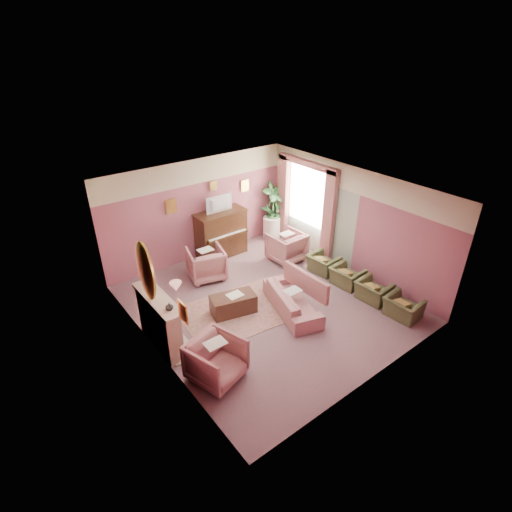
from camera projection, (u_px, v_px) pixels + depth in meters
floor at (267, 304)px, 9.44m from camera, size 5.50×6.00×0.01m
ceiling at (268, 191)px, 8.09m from camera, size 5.50×6.00×0.01m
wall_back at (198, 210)px, 10.84m from camera, size 5.50×0.02×2.80m
wall_front at (380, 319)px, 6.69m from camera, size 5.50×0.02×2.80m
wall_left at (151, 295)px, 7.30m from camera, size 0.02×6.00×2.80m
wall_right at (351, 221)px, 10.23m from camera, size 0.02×6.00×2.80m
picture_rail_band at (195, 172)px, 10.32m from camera, size 5.50×0.01×0.65m
stripe_panel at (313, 216)px, 11.28m from camera, size 0.01×3.00×2.15m
fireplace_surround at (160, 323)px, 7.94m from camera, size 0.30×1.40×1.10m
fireplace_inset at (165, 327)px, 8.06m from camera, size 0.18×0.72×0.68m
fire_ember at (168, 333)px, 8.17m from camera, size 0.06×0.54×0.10m
mantel_shelf at (157, 299)px, 7.68m from camera, size 0.40×1.55×0.07m
hearth at (171, 340)px, 8.30m from camera, size 0.55×1.50×0.02m
mirror_frame at (146, 271)px, 7.27m from camera, size 0.04×0.72×1.20m
mirror_glass at (147, 271)px, 7.28m from camera, size 0.01×0.60×1.06m
sconce_shade at (176, 287)px, 6.50m from camera, size 0.20×0.20×0.16m
piano at (221, 234)px, 11.25m from camera, size 1.40×0.60×1.30m
piano_keyshelf at (228, 236)px, 10.98m from camera, size 1.30×0.12×0.06m
piano_keys at (228, 235)px, 10.96m from camera, size 1.20×0.08×0.02m
piano_top at (220, 212)px, 10.93m from camera, size 1.45×0.65×0.04m
television at (221, 203)px, 10.76m from camera, size 0.80×0.12×0.48m
print_back_left at (171, 206)px, 10.24m from camera, size 0.30×0.03×0.38m
print_back_right at (245, 186)px, 11.46m from camera, size 0.26×0.03×0.34m
print_back_mid at (213, 186)px, 10.79m from camera, size 0.22×0.03×0.26m
print_left_wall at (183, 312)px, 6.33m from camera, size 0.03×0.28×0.36m
window_blind at (308, 193)px, 11.13m from camera, size 0.03×1.40×1.80m
curtain_left at (329, 218)px, 10.65m from camera, size 0.16×0.34×2.60m
curtain_right at (284, 198)px, 11.92m from camera, size 0.16×0.34×2.60m
pelmet at (308, 163)px, 10.67m from camera, size 0.16×2.20×0.16m
mantel_plant at (145, 279)px, 7.98m from camera, size 0.16×0.16×0.28m
mantel_vase at (169, 307)px, 7.28m from camera, size 0.16×0.16×0.16m
area_rug at (238, 312)px, 9.16m from camera, size 2.68×2.06×0.01m
coffee_table at (233, 304)px, 9.05m from camera, size 1.09×0.73×0.45m
table_paper at (235, 295)px, 8.97m from camera, size 0.35×0.28×0.01m
sofa at (292, 296)px, 9.05m from camera, size 0.62×1.85×0.75m
sofa_throw at (306, 282)px, 9.16m from camera, size 0.09×1.40×0.51m
floral_armchair_left at (206, 262)px, 10.26m from camera, size 0.88×0.88×0.92m
floral_armchair_right at (286, 245)px, 11.08m from camera, size 0.88×0.88×0.92m
floral_armchair_front at (216, 358)px, 7.20m from camera, size 0.88×0.88×0.92m
olive_chair_a at (404, 305)px, 8.86m from camera, size 0.53×0.76×0.65m
olive_chair_b at (374, 288)px, 9.43m from camera, size 0.53×0.76×0.65m
olive_chair_c at (347, 274)px, 9.99m from camera, size 0.53×0.76×0.65m
olive_chair_d at (323, 261)px, 10.56m from camera, size 0.53×0.76×0.65m
side_table at (272, 228)px, 12.33m from camera, size 0.52×0.52×0.70m
side_plant_big at (272, 212)px, 12.08m from camera, size 0.30×0.30×0.34m
side_plant_small at (277, 213)px, 12.09m from camera, size 0.16×0.16×0.28m
palm_pot at (273, 232)px, 12.48m from camera, size 0.34×0.34×0.34m
palm_plant at (273, 206)px, 12.05m from camera, size 0.76×0.76×1.44m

